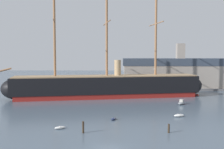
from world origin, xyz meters
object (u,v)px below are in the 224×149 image
at_px(dinghy_near_centre, 113,119).
at_px(dinghy_mid_right, 179,115).
at_px(dinghy_far_right, 196,95).
at_px(mooring_piling_left_pair, 169,128).
at_px(motorboat_far_left, 29,94).
at_px(dockside_warehouse_right, 183,74).
at_px(tall_ship, 107,86).
at_px(motorboat_distant_centre, 122,90).
at_px(dinghy_foreground_left, 60,128).
at_px(seagull_in_flight, 154,69).
at_px(motorboat_alongside_stern, 181,103).
at_px(mooring_piling_nearest, 83,127).

distance_m(dinghy_near_centre, dinghy_mid_right, 15.19).
bearing_deg(dinghy_far_right, dinghy_mid_right, -111.18).
relative_size(dinghy_far_right, mooring_piling_left_pair, 1.64).
height_order(dinghy_near_centre, dinghy_mid_right, dinghy_mid_right).
relative_size(motorboat_far_left, dinghy_far_right, 1.26).
height_order(mooring_piling_left_pair, dockside_warehouse_right, dockside_warehouse_right).
bearing_deg(dinghy_near_centre, mooring_piling_left_pair, -43.17).
xyz_separation_m(tall_ship, dinghy_near_centre, (2.89, -31.39, -3.57)).
xyz_separation_m(dinghy_near_centre, motorboat_distant_centre, (2.12, 43.91, 0.39)).
bearing_deg(dinghy_foreground_left, dinghy_near_centre, 36.95).
bearing_deg(seagull_in_flight, motorboat_far_left, 139.23).
bearing_deg(motorboat_far_left, tall_ship, -6.24).
bearing_deg(mooring_piling_left_pair, motorboat_alongside_stern, 73.34).
height_order(dinghy_near_centre, motorboat_alongside_stern, motorboat_alongside_stern).
bearing_deg(dinghy_near_centre, dinghy_foreground_left, -143.05).
bearing_deg(dinghy_mid_right, seagull_in_flight, -160.01).
bearing_deg(motorboat_far_left, mooring_piling_left_pair, -47.82).
distance_m(motorboat_far_left, motorboat_distant_centre, 33.10).
distance_m(tall_ship, motorboat_far_left, 27.02).
bearing_deg(dinghy_far_right, dinghy_near_centre, -127.46).
relative_size(motorboat_distant_centre, mooring_piling_nearest, 2.12).
bearing_deg(seagull_in_flight, tall_ship, 111.21).
height_order(dockside_warehouse_right, seagull_in_flight, dockside_warehouse_right).
bearing_deg(tall_ship, dinghy_mid_right, -57.68).
bearing_deg(mooring_piling_nearest, motorboat_distant_centre, 82.27).
xyz_separation_m(motorboat_alongside_stern, motorboat_far_left, (-48.28, 15.37, -0.03)).
distance_m(dinghy_foreground_left, dinghy_mid_right, 27.06).
height_order(dinghy_mid_right, mooring_piling_nearest, mooring_piling_nearest).
bearing_deg(dinghy_mid_right, dinghy_near_centre, -167.07).
height_order(tall_ship, mooring_piling_nearest, tall_ship).
height_order(dinghy_mid_right, seagull_in_flight, seagull_in_flight).
distance_m(dinghy_far_right, mooring_piling_left_pair, 48.31).
height_order(dinghy_foreground_left, dockside_warehouse_right, dockside_warehouse_right).
distance_m(dinghy_mid_right, dinghy_far_right, 34.55).
xyz_separation_m(dinghy_near_centre, motorboat_alongside_stern, (18.72, 18.93, 0.26)).
xyz_separation_m(dinghy_foreground_left, motorboat_far_left, (-19.59, 41.80, 0.21)).
distance_m(mooring_piling_nearest, seagull_in_flight, 20.57).
distance_m(dinghy_near_centre, seagull_in_flight, 13.93).
bearing_deg(dinghy_far_right, mooring_piling_nearest, -125.40).
height_order(motorboat_distant_centre, mooring_piling_left_pair, motorboat_distant_centre).
bearing_deg(dockside_warehouse_right, motorboat_far_left, -159.46).
xyz_separation_m(dinghy_near_centre, motorboat_far_left, (-29.55, 34.30, 0.23)).
distance_m(dinghy_foreground_left, motorboat_alongside_stern, 39.00).
relative_size(motorboat_far_left, motorboat_distant_centre, 0.76).
bearing_deg(dinghy_near_centre, tall_ship, 95.27).
xyz_separation_m(dinghy_near_centre, dinghy_mid_right, (14.81, 3.40, 0.07)).
bearing_deg(motorboat_distant_centre, dinghy_mid_right, -72.61).
bearing_deg(seagull_in_flight, motorboat_distant_centre, 98.90).
bearing_deg(dinghy_far_right, dinghy_foreground_left, -130.83).
bearing_deg(mooring_piling_left_pair, mooring_piling_nearest, -177.96).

